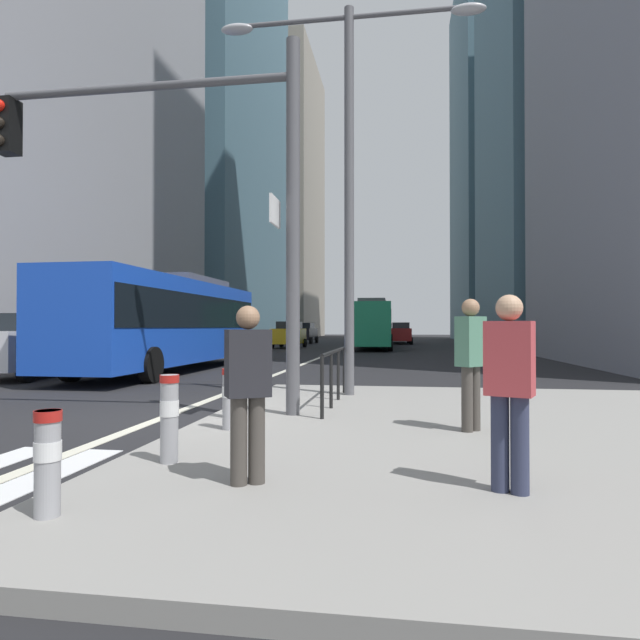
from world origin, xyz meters
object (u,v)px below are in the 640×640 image
bollard_right (229,396)px  sedan_white_oncoming (32,345)px  car_oncoming_mid (305,333)px  pedestrian_walking (248,386)px  traffic_signal_gantry (188,173)px  pedestrian_waiting (471,357)px  pedestrian_far (510,383)px  car_oncoming_far (289,334)px  city_bus_blue_oncoming (169,318)px  street_lamp_post (349,146)px  bollard_left (169,414)px  city_bus_red_receding (373,323)px  bollard_back (232,384)px  bollard_front (48,457)px  car_receding_near (400,333)px  car_receding_far (400,333)px

bollard_right → sedan_white_oncoming: bearing=138.5°
sedan_white_oncoming → car_oncoming_mid: bearing=86.5°
sedan_white_oncoming → pedestrian_walking: size_ratio=2.74×
traffic_signal_gantry → pedestrian_waiting: traffic_signal_gantry is taller
pedestrian_walking → pedestrian_far: 2.25m
car_oncoming_far → bollard_right: bearing=-79.5°
city_bus_blue_oncoming → street_lamp_post: size_ratio=1.44×
bollard_left → street_lamp_post: bearing=77.1°
city_bus_red_receding → pedestrian_walking: bearing=-89.1°
city_bus_blue_oncoming → sedan_white_oncoming: size_ratio=2.66×
bollard_left → sedan_white_oncoming: bearing=132.4°
city_bus_blue_oncoming → pedestrian_far: size_ratio=6.93×
pedestrian_far → city_bus_blue_oncoming: bearing=124.6°
bollard_right → city_bus_red_receding: bearing=89.2°
traffic_signal_gantry → city_bus_red_receding: bearing=87.0°
traffic_signal_gantry → bollard_left: (1.09, -3.11, -3.42)m
traffic_signal_gantry → pedestrian_walking: size_ratio=3.80×
traffic_signal_gantry → bollard_back: traffic_signal_gantry is taller
city_bus_red_receding → bollard_back: 29.85m
pedestrian_far → city_bus_red_receding: bearing=94.8°
car_oncoming_far → street_lamp_post: (7.10, -27.66, 4.29)m
car_oncoming_mid → traffic_signal_gantry: traffic_signal_gantry is taller
bollard_front → car_oncoming_far: bearing=99.0°
pedestrian_far → car_receding_near: bearing=91.1°
car_receding_far → car_oncoming_far: (-8.15, -9.94, -0.00)m
traffic_signal_gantry → bollard_right: (1.14, -1.32, -3.46)m
bollard_front → bollard_back: 4.26m
car_receding_near → car_receding_far: (0.08, -5.21, 0.00)m
car_oncoming_mid → car_oncoming_far: size_ratio=0.98×
city_bus_red_receding → bollard_front: 34.11m
sedan_white_oncoming → car_oncoming_mid: same height
sedan_white_oncoming → bollard_left: 13.02m
city_bus_blue_oncoming → pedestrian_walking: bearing=-62.9°
car_oncoming_mid → car_receding_near: size_ratio=0.94×
bollard_right → pedestrian_far: (3.21, -2.30, 0.46)m
bollard_right → traffic_signal_gantry: bearing=130.7°
pedestrian_waiting → pedestrian_far: bearing=-90.5°
car_oncoming_far → pedestrian_far: (9.04, -33.89, 0.08)m
car_receding_far → traffic_signal_gantry: size_ratio=0.75×
bollard_right → pedestrian_far: pedestrian_far is taller
car_oncoming_mid → bollard_left: (6.65, -44.64, -0.34)m
bollard_left → pedestrian_walking: size_ratio=0.57×
city_bus_red_receding → car_oncoming_far: size_ratio=2.76×
street_lamp_post → bollard_left: (-1.31, -5.72, -4.63)m
car_oncoming_mid → pedestrian_far: bearing=-77.6°
car_receding_near → street_lamp_post: street_lamp_post is taller
street_lamp_post → bollard_back: 5.74m
car_receding_near → pedestrian_far: bearing=-88.9°
car_receding_far → traffic_signal_gantry: (-3.45, -40.20, 3.08)m
city_bus_blue_oncoming → city_bus_red_receding: 21.09m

